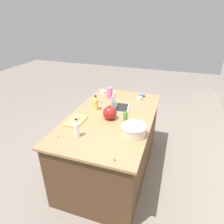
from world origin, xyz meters
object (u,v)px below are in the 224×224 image
object	(u,v)px
kettle	(110,113)
candy_bag	(110,93)
bottle_oil	(96,104)
cutting_board	(76,121)
bottle_olive	(125,117)
butter_stick_left	(77,119)
mixing_bowl_large	(133,130)
laptop	(119,105)
ramekin_small	(103,92)
bottle_vinegar	(77,129)
ramekin_medium	(139,98)
ramekin_wide	(142,95)

from	to	relation	value
kettle	candy_bag	size ratio (longest dim) A/B	1.25
bottle_oil	candy_bag	bearing A→B (deg)	174.74
kettle	cutting_board	world-z (taller)	kettle
bottle_olive	kettle	distance (m)	0.22
bottle_olive	butter_stick_left	bearing A→B (deg)	-75.32
mixing_bowl_large	bottle_oil	xyz separation A→B (m)	(-0.47, -0.65, 0.02)
mixing_bowl_large	cutting_board	xyz separation A→B (m)	(-0.07, -0.75, -0.06)
butter_stick_left	mixing_bowl_large	bearing A→B (deg)	83.79
bottle_olive	cutting_board	bearing A→B (deg)	-74.25
laptop	ramekin_small	size ratio (longest dim) A/B	3.97
butter_stick_left	cutting_board	bearing A→B (deg)	0.00
bottle_olive	butter_stick_left	size ratio (longest dim) A/B	1.81
bottle_vinegar	ramekin_medium	bearing A→B (deg)	160.38
bottle_olive	ramekin_medium	xyz separation A→B (m)	(-0.78, 0.02, -0.06)
ramekin_small	butter_stick_left	bearing A→B (deg)	1.98
kettle	bottle_oil	bearing A→B (deg)	-125.11
laptop	candy_bag	world-z (taller)	laptop
mixing_bowl_large	bottle_vinegar	size ratio (longest dim) A/B	1.26
mixing_bowl_large	butter_stick_left	bearing A→B (deg)	-96.21
mixing_bowl_large	kettle	size ratio (longest dim) A/B	1.33
butter_stick_left	ramekin_small	world-z (taller)	butter_stick_left
ramekin_wide	candy_bag	world-z (taller)	candy_bag
bottle_oil	ramekin_wide	world-z (taller)	bottle_oil
ramekin_small	ramekin_medium	xyz separation A→B (m)	(0.07, 0.65, 0.00)
ramekin_medium	laptop	bearing A→B (deg)	-27.62
cutting_board	candy_bag	size ratio (longest dim) A/B	1.80
bottle_vinegar	kettle	world-z (taller)	bottle_vinegar
ramekin_small	ramekin_wide	xyz separation A→B (m)	(-0.05, 0.67, 0.00)
bottle_olive	bottle_oil	world-z (taller)	bottle_oil
bottle_olive	butter_stick_left	distance (m)	0.61
candy_bag	ramekin_wide	bearing A→B (deg)	112.84
laptop	bottle_oil	size ratio (longest dim) A/B	1.61
laptop	cutting_board	distance (m)	0.67
laptop	bottle_vinegar	size ratio (longest dim) A/B	1.51
bottle_vinegar	bottle_oil	world-z (taller)	bottle_vinegar
cutting_board	ramekin_small	xyz separation A→B (m)	(-1.02, -0.03, 0.01)
bottle_vinegar	ramekin_small	bearing A→B (deg)	-171.31
kettle	ramekin_small	distance (m)	0.91
mixing_bowl_large	laptop	bearing A→B (deg)	-149.81
kettle	ramekin_medium	distance (m)	0.78
bottle_oil	cutting_board	bearing A→B (deg)	-13.83
bottle_vinegar	butter_stick_left	size ratio (longest dim) A/B	2.05
bottle_olive	ramekin_small	xyz separation A→B (m)	(-0.86, -0.63, -0.06)
laptop	bottle_vinegar	distance (m)	0.87
ramekin_small	candy_bag	world-z (taller)	candy_bag
cutting_board	ramekin_medium	world-z (taller)	ramekin_medium
kettle	ramekin_medium	xyz separation A→B (m)	(-0.74, 0.24, -0.06)
cutting_board	bottle_oil	bearing A→B (deg)	166.17
laptop	bottle_oil	distance (m)	0.33
bottle_oil	cutting_board	xyz separation A→B (m)	(0.40, -0.10, -0.08)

